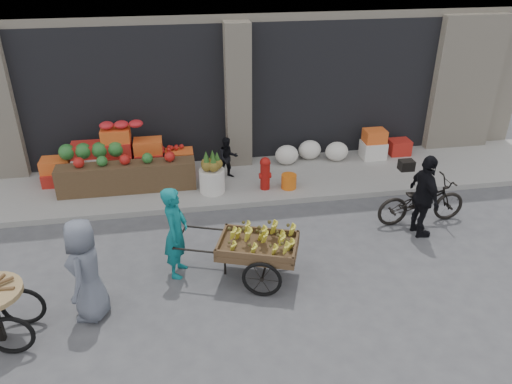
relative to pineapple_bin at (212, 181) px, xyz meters
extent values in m
plane|color=#424244|center=(0.75, -3.60, -0.37)|extent=(80.00, 80.00, 0.00)
cube|color=gray|center=(0.75, 0.50, -0.31)|extent=(18.00, 2.20, 0.12)
cube|color=gray|center=(0.75, 1.75, 3.23)|extent=(14.00, 0.30, 0.40)
cube|color=black|center=(-1.73, 2.40, 1.30)|extent=(4.40, 1.60, 3.10)
cube|color=black|center=(3.23, 2.40, 1.30)|extent=(4.40, 1.60, 3.10)
cube|color=beige|center=(0.75, 1.55, 1.30)|extent=(0.55, 0.80, 3.22)
cube|color=brown|center=(-1.73, 0.35, 0.05)|extent=(2.80, 0.45, 0.60)
sphere|color=#1E5923|center=(-2.42, 0.85, 0.49)|extent=(0.34, 0.34, 0.34)
cylinder|color=silver|center=(0.00, 0.00, 0.00)|extent=(0.52, 0.52, 0.50)
cylinder|color=#A5140F|center=(1.10, -0.05, 0.03)|extent=(0.20, 0.20, 0.56)
sphere|color=#A5140F|center=(1.10, -0.05, 0.35)|extent=(0.22, 0.22, 0.22)
cylinder|color=orange|center=(1.60, -0.10, -0.10)|extent=(0.32, 0.32, 0.30)
ellipsoid|color=silver|center=(2.42, 1.10, -0.03)|extent=(1.70, 0.60, 0.44)
imported|color=black|center=(0.40, 0.60, 0.21)|extent=(0.51, 0.43, 0.93)
cube|color=brown|center=(0.46, -2.86, 0.19)|extent=(1.42, 1.16, 0.11)
torus|color=black|center=(0.44, -3.31, -0.06)|extent=(0.60, 0.26, 0.61)
torus|color=black|center=(0.74, -2.50, -0.06)|extent=(0.60, 0.26, 0.61)
cylinder|color=black|center=(-0.04, -2.68, -0.12)|extent=(0.05, 0.05, 0.51)
imported|color=#0E6A6E|center=(-0.78, -2.51, 0.40)|extent=(0.51, 0.64, 1.54)
torus|color=black|center=(-2.97, -3.91, -0.06)|extent=(0.62, 0.09, 0.62)
torus|color=black|center=(-2.94, -3.35, -0.06)|extent=(0.62, 0.09, 0.62)
imported|color=slate|center=(-2.03, -3.30, 0.41)|extent=(0.62, 0.84, 1.57)
imported|color=black|center=(3.78, -1.67, 0.08)|extent=(1.73, 0.64, 0.90)
imported|color=black|center=(3.58, -2.07, 0.41)|extent=(0.40, 0.92, 1.55)
camera|label=1|loc=(-0.64, -9.20, 4.60)|focal=35.00mm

